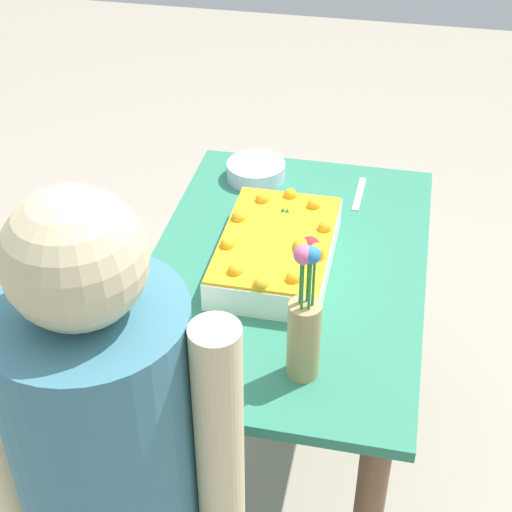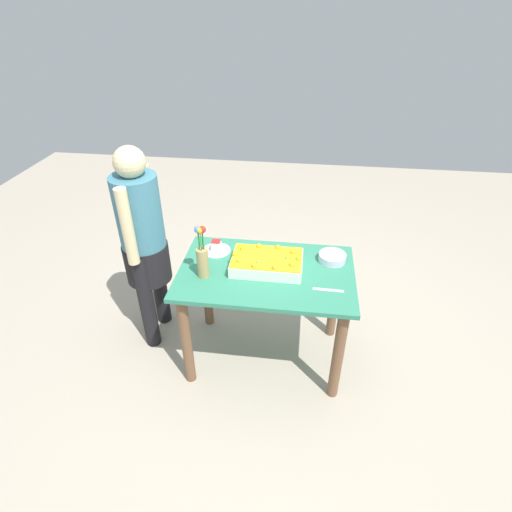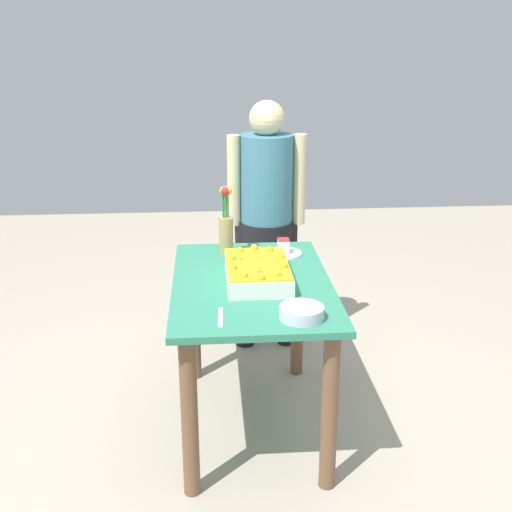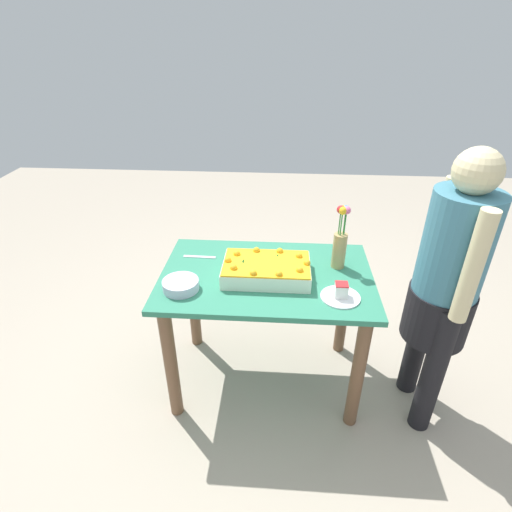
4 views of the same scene
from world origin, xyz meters
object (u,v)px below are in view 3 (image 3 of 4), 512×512
Objects in this scene: cake_knife at (221,317)px; fruit_bowl at (302,312)px; sheet_cake at (258,271)px; serving_plate_with_slice at (283,250)px; person_standing at (266,212)px; flower_vase at (226,225)px.

fruit_bowl is at bearing -93.81° from cake_knife.
sheet_cake is 2.34× the size of serving_plate_with_slice.
serving_plate_with_slice is 0.13× the size of person_standing.
person_standing is at bearing -175.05° from serving_plate_with_slice.
cake_knife is at bearing -24.26° from serving_plate_with_slice.
fruit_bowl reaches higher than cake_knife.
flower_vase is at bearing -93.27° from serving_plate_with_slice.
fruit_bowl is 1.28m from person_standing.
cake_knife is 1.29m from person_standing.
fruit_bowl is (0.78, -0.02, 0.00)m from serving_plate_with_slice.
flower_vase is 1.98× the size of fruit_bowl.
person_standing is (-1.25, 0.30, 0.09)m from cake_knife.
cake_knife is (0.75, -0.34, -0.02)m from serving_plate_with_slice.
sheet_cake is 1.26× the size of flower_vase.
flower_vase is 0.24× the size of person_standing.
flower_vase is (-0.02, -0.29, 0.13)m from serving_plate_with_slice.
cake_knife is at bearing -3.56° from flower_vase.
serving_plate_with_slice is 0.83m from cake_knife.
sheet_cake is at bearing -22.88° from cake_knife.
flower_vase is at bearing -161.03° from sheet_cake.
fruit_bowl is (0.80, 0.27, -0.13)m from flower_vase.
sheet_cake reaches higher than serving_plate_with_slice.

